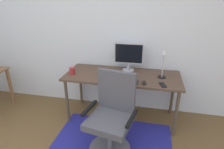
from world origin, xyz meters
TOP-DOWN VIEW (x-y plane):
  - wall_back at (0.00, 2.20)m, footprint 6.00×0.10m
  - area_rug at (0.18, 1.15)m, footprint 1.55×1.13m
  - desk at (0.21, 1.79)m, footprint 1.67×0.68m
  - monitor at (0.27, 1.99)m, footprint 0.44×0.18m
  - keyboard at (0.24, 1.56)m, footprint 0.43×0.13m
  - computer_mouse at (0.53, 1.55)m, footprint 0.06×0.10m
  - coffee_cup at (-0.52, 1.67)m, footprint 0.08×0.08m
  - cell_phone at (0.77, 1.56)m, footprint 0.11×0.15m
  - desk_lamp at (0.77, 1.81)m, footprint 0.11×0.11m
  - office_chair at (0.19, 1.11)m, footprint 0.62×0.57m

SIDE VIEW (x-z plane):
  - area_rug at x=0.18m, z-range 0.00..0.01m
  - office_chair at x=0.19m, z-range -0.08..0.92m
  - desk at x=0.21m, z-range 0.30..1.03m
  - cell_phone at x=0.77m, z-range 0.73..0.74m
  - keyboard at x=0.24m, z-range 0.73..0.75m
  - computer_mouse at x=0.53m, z-range 0.73..0.77m
  - coffee_cup at x=-0.52m, z-range 0.73..0.83m
  - monitor at x=0.27m, z-range 0.77..1.20m
  - desk_lamp at x=0.77m, z-range 0.79..1.19m
  - wall_back at x=0.00m, z-range 0.00..2.60m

